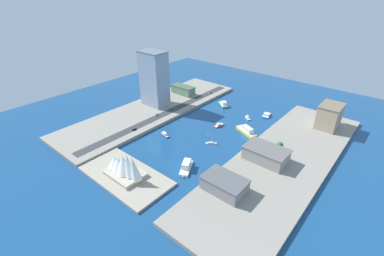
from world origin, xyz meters
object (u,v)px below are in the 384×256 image
Objects in this scene: ferry_green_doubledeck at (223,104)px; tower_tall_glass at (154,79)px; apartment_midrise_tan at (329,116)px; sailboat_small_white at (211,143)px; taxi_yellow_cab at (210,93)px; catamaran_blue at (267,115)px; warehouse_low_gray at (224,184)px; traffic_light_waterfront at (151,120)px; opera_landmark at (124,166)px; ferry_white_commuter at (186,166)px; terminal_long_green at (183,90)px; ferry_yellow_fast at (247,131)px; patrol_launch_navy at (165,135)px; tugboat_red at (219,125)px; carpark_squat_concrete at (266,154)px; suv_black at (134,129)px; yacht_sleek_gray at (248,118)px; sedan_silver at (157,115)px.

ferry_green_doubledeck is 0.30× the size of tower_tall_glass.
ferry_green_doubledeck is at bearing 9.07° from apartment_midrise_tan.
taxi_yellow_cab is (75.59, -99.31, 3.36)m from sailboat_small_white.
warehouse_low_gray is (-35.39, 140.00, 7.33)m from catamaran_blue.
opera_landmark is (-47.97, 71.47, 2.80)m from traffic_light_waterfront.
taxi_yellow_cab is at bearing -60.02° from ferry_white_commuter.
terminal_long_green is at bearing -63.14° from opera_landmark.
catamaran_blue is at bearing -98.01° from sailboat_small_white.
ferry_yellow_fast is 1.67× the size of catamaran_blue.
catamaran_blue is 3.27× the size of taxi_yellow_cab.
catamaran_blue is at bearing -118.27° from patrol_launch_navy.
sailboat_small_white is 0.15× the size of tower_tall_glass.
taxi_yellow_cab is (60.36, -64.68, 3.10)m from tugboat_red.
carpark_squat_concrete is 5.56× the size of traffic_light_waterfront.
patrol_launch_navy is 70.83m from opera_landmark.
warehouse_low_gray is 6.20× the size of taxi_yellow_cab.
ferry_green_doubledeck is (42.14, -82.83, 1.26)m from sailboat_small_white.
tower_tall_glass reaches higher than tugboat_red.
catamaran_blue is 65.40m from apartment_midrise_tan.
patrol_launch_navy is at bearing -27.25° from ferry_white_commuter.
carpark_squat_concrete is at bearing 141.00° from ferry_green_doubledeck.
tower_tall_glass is at bearing -14.18° from sailboat_small_white.
terminal_long_green is at bearing -74.67° from suv_black.
ferry_yellow_fast reaches higher than yacht_sleek_gray.
sailboat_small_white is 0.26× the size of opera_landmark.
ferry_white_commuter is 68.42m from carpark_squat_concrete.
traffic_light_waterfront is at bearing 40.33° from tugboat_red.
apartment_midrise_tan is at bearing -134.94° from ferry_yellow_fast.
apartment_midrise_tan is (-90.88, -67.01, 14.68)m from tugboat_red.
sedan_silver is (95.88, 36.38, 1.60)m from ferry_yellow_fast.
ferry_green_doubledeck is 0.50× the size of opera_landmark.
tugboat_red is 75.40m from carpark_squat_concrete.
catamaran_blue is at bearing -124.79° from suv_black.
ferry_green_doubledeck is 55.52m from catamaran_blue.
suv_black is at bearing -7.94° from ferry_white_commuter.
tower_tall_glass is 45.90m from sedan_silver.
patrol_launch_navy is 0.46× the size of apartment_midrise_tan.
taxi_yellow_cab is 94.87m from sedan_silver.
terminal_long_green is at bearing -23.96° from carpark_squat_concrete.
opera_landmark reaches higher than traffic_light_waterfront.
terminal_long_green is (61.33, 7.77, 6.71)m from ferry_green_doubledeck.
sailboat_small_white is at bearing -45.54° from warehouse_low_gray.
sailboat_small_white is at bearing 165.82° from tower_tall_glass.
ferry_white_commuter is 115.65m from yacht_sleek_gray.
ferry_white_commuter is at bearing 152.75° from patrol_launch_navy.
patrol_launch_navy is 32.53m from suv_black.
patrol_launch_navy is 123.15m from catamaran_blue.
ferry_green_doubledeck is at bearing 8.35° from catamaran_blue.
tugboat_red is 0.38× the size of carpark_squat_concrete.
traffic_light_waterfront reaches higher than tugboat_red.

